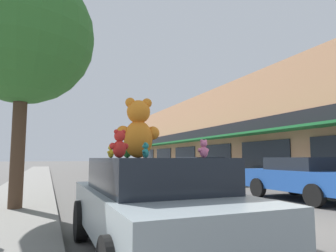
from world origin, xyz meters
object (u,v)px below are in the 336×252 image
Objects in this scene: teddy_bear_red at (119,144)px; parked_car_far_center at (302,177)px; plush_art_car at (154,203)px; teddy_bear_teal at (146,150)px; parked_car_far_right at (199,169)px; teddy_bear_yellow at (111,151)px; street_tree at (24,36)px; teddy_bear_giant at (138,129)px; teddy_bear_pink at (204,149)px; teddy_bear_green at (127,149)px.

teddy_bear_red is 8.29m from parked_car_far_center.
teddy_bear_teal reaches higher than plush_art_car.
plush_art_car is 1.11m from teddy_bear_red.
parked_car_far_right is at bearing -136.92° from teddy_bear_red.
street_tree is at bearing -115.47° from teddy_bear_yellow.
teddy_bear_giant is (-0.16, 0.33, 1.12)m from plush_art_car.
street_tree reaches higher than teddy_bear_yellow.
teddy_bear_yellow is 0.05× the size of parked_car_far_center.
teddy_bear_giant is at bearing -154.18° from parked_car_far_center.
parked_car_far_center is 7.49m from parked_car_far_right.
parked_car_far_center is at bearing -157.50° from teddy_bear_pink.
teddy_bear_teal is at bearing 68.77° from teddy_bear_yellow.
teddy_bear_giant is 3.55× the size of teddy_bear_pink.
teddy_bear_green is (-0.10, 0.29, -0.31)m from teddy_bear_giant.
parked_car_far_center is at bearing -144.92° from teddy_bear_giant.
teddy_bear_red is 1.19× the size of teddy_bear_green.
teddy_bear_red is 1.25m from teddy_bear_pink.
teddy_bear_red is at bearing -24.12° from teddy_bear_teal.
parked_car_far_right is (5.97, 11.48, -0.76)m from teddy_bear_pink.
street_tree is (-2.07, 4.27, 2.89)m from teddy_bear_giant.
parked_car_far_center is at bearing -6.43° from street_tree.
teddy_bear_yellow is 12.72m from parked_car_far_right.
teddy_bear_teal is (-0.02, -0.44, -0.36)m from teddy_bear_giant.
street_tree is (-1.69, 4.00, 3.25)m from teddy_bear_yellow.
teddy_bear_red is 0.53m from teddy_bear_teal.
parked_car_far_right is at bearing 58.58° from plush_art_car.
street_tree reaches higher than plush_art_car.
teddy_bear_green is 0.07× the size of parked_car_far_right.
parked_car_far_center is 0.62× the size of street_tree.
teddy_bear_yellow is at bearing -67.08° from street_tree.
plush_art_car is 4.29× the size of teddy_bear_giant.
teddy_bear_giant is 0.59m from teddy_bear_yellow.
teddy_bear_green is 12.55m from parked_car_far_right.
street_tree is (-1.61, 4.98, 3.17)m from teddy_bear_red.
teddy_bear_green reaches higher than teddy_bear_pink.
parked_car_far_right is 11.66m from street_tree.
teddy_bear_red is 0.09× the size of parked_car_far_center.
parked_car_far_center is (6.77, 3.71, -0.76)m from teddy_bear_teal.
plush_art_car is 18.33× the size of teddy_bear_teal.
teddy_bear_giant is at bearing -147.44° from teddy_bear_teal.
teddy_bear_giant is 0.15× the size of street_tree.
teddy_bear_teal is (-0.81, 0.27, -0.02)m from teddy_bear_pink.
teddy_bear_yellow is at bearing -25.85° from teddy_bear_giant.
teddy_bear_giant is at bearing 115.26° from plush_art_car.
parked_car_far_right is at bearing -176.58° from teddy_bear_teal.
teddy_bear_teal is (0.09, -0.73, -0.04)m from teddy_bear_green.
teddy_bear_red is 1.66× the size of teddy_bear_teal.
teddy_bear_green is 0.28m from teddy_bear_yellow.
teddy_bear_giant is 4.27× the size of teddy_bear_teal.
parked_car_far_right reaches higher than parked_car_far_center.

